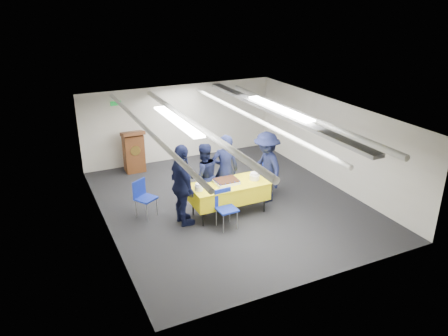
{
  "coord_description": "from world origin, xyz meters",
  "views": [
    {
      "loc": [
        -4.3,
        -8.73,
        4.9
      ],
      "look_at": [
        -0.26,
        -0.2,
        1.05
      ],
      "focal_mm": 35.0,
      "sensor_mm": 36.0,
      "label": 1
    }
  ],
  "objects_px": {
    "sailor_d": "(266,167)",
    "sailor_b": "(204,176)",
    "sheet_cake": "(226,181)",
    "chair_near": "(225,204)",
    "sailor_c": "(182,186)",
    "chair_left": "(143,194)",
    "chair_right": "(266,172)",
    "serving_table": "(229,192)",
    "sailor_a": "(225,170)",
    "podium": "(134,151)"
  },
  "relations": [
    {
      "from": "sheet_cake",
      "to": "sailor_b",
      "type": "xyz_separation_m",
      "value": [
        -0.36,
        0.51,
        -0.0
      ]
    },
    {
      "from": "podium",
      "to": "sailor_d",
      "type": "height_order",
      "value": "sailor_d"
    },
    {
      "from": "sheet_cake",
      "to": "chair_near",
      "type": "xyz_separation_m",
      "value": [
        -0.3,
        -0.54,
        -0.28
      ]
    },
    {
      "from": "chair_right",
      "to": "sailor_a",
      "type": "bearing_deg",
      "value": -170.59
    },
    {
      "from": "podium",
      "to": "sailor_b",
      "type": "bearing_deg",
      "value": -72.65
    },
    {
      "from": "chair_near",
      "to": "chair_left",
      "type": "xyz_separation_m",
      "value": [
        -1.5,
        1.27,
        0.0
      ]
    },
    {
      "from": "chair_left",
      "to": "sailor_c",
      "type": "bearing_deg",
      "value": -47.8
    },
    {
      "from": "sailor_d",
      "to": "sailor_b",
      "type": "bearing_deg",
      "value": -99.74
    },
    {
      "from": "sailor_c",
      "to": "chair_near",
      "type": "bearing_deg",
      "value": -123.4
    },
    {
      "from": "serving_table",
      "to": "sailor_d",
      "type": "xyz_separation_m",
      "value": [
        1.14,
        0.25,
        0.33
      ]
    },
    {
      "from": "chair_left",
      "to": "sailor_d",
      "type": "height_order",
      "value": "sailor_d"
    },
    {
      "from": "sheet_cake",
      "to": "chair_right",
      "type": "distance_m",
      "value": 1.62
    },
    {
      "from": "chair_near",
      "to": "sailor_d",
      "type": "bearing_deg",
      "value": 26.8
    },
    {
      "from": "podium",
      "to": "chair_right",
      "type": "xyz_separation_m",
      "value": [
        2.74,
        -2.82,
        -0.08
      ]
    },
    {
      "from": "chair_near",
      "to": "chair_right",
      "type": "bearing_deg",
      "value": 34.55
    },
    {
      "from": "sheet_cake",
      "to": "sailor_d",
      "type": "relative_size",
      "value": 0.31
    },
    {
      "from": "sailor_b",
      "to": "sailor_a",
      "type": "bearing_deg",
      "value": 175.82
    },
    {
      "from": "sailor_c",
      "to": "sailor_d",
      "type": "height_order",
      "value": "sailor_c"
    },
    {
      "from": "sailor_b",
      "to": "chair_near",
      "type": "bearing_deg",
      "value": 94.73
    },
    {
      "from": "sailor_b",
      "to": "serving_table",
      "type": "bearing_deg",
      "value": 127.24
    },
    {
      "from": "sailor_a",
      "to": "chair_left",
      "type": "bearing_deg",
      "value": 8.51
    },
    {
      "from": "sailor_d",
      "to": "sailor_a",
      "type": "bearing_deg",
      "value": -102.65
    },
    {
      "from": "podium",
      "to": "sailor_b",
      "type": "xyz_separation_m",
      "value": [
        0.93,
        -2.98,
        0.2
      ]
    },
    {
      "from": "chair_left",
      "to": "sailor_d",
      "type": "distance_m",
      "value": 3.04
    },
    {
      "from": "chair_near",
      "to": "sailor_a",
      "type": "bearing_deg",
      "value": 64.18
    },
    {
      "from": "serving_table",
      "to": "sailor_c",
      "type": "bearing_deg",
      "value": 179.83
    },
    {
      "from": "sailor_a",
      "to": "sailor_b",
      "type": "bearing_deg",
      "value": 10.94
    },
    {
      "from": "serving_table",
      "to": "sailor_a",
      "type": "distance_m",
      "value": 0.62
    },
    {
      "from": "sheet_cake",
      "to": "podium",
      "type": "xyz_separation_m",
      "value": [
        -1.29,
        3.48,
        -0.2
      ]
    },
    {
      "from": "chair_near",
      "to": "sailor_c",
      "type": "relative_size",
      "value": 0.46
    },
    {
      "from": "podium",
      "to": "sailor_a",
      "type": "height_order",
      "value": "sailor_a"
    },
    {
      "from": "chair_right",
      "to": "sailor_b",
      "type": "bearing_deg",
      "value": -175.03
    },
    {
      "from": "podium",
      "to": "chair_left",
      "type": "relative_size",
      "value": 1.44
    },
    {
      "from": "chair_right",
      "to": "chair_left",
      "type": "distance_m",
      "value": 3.24
    },
    {
      "from": "chair_near",
      "to": "sheet_cake",
      "type": "bearing_deg",
      "value": 61.19
    },
    {
      "from": "chair_right",
      "to": "sailor_a",
      "type": "xyz_separation_m",
      "value": [
        -1.27,
        -0.21,
        0.36
      ]
    },
    {
      "from": "chair_near",
      "to": "sailor_b",
      "type": "xyz_separation_m",
      "value": [
        -0.06,
        1.05,
        0.28
      ]
    },
    {
      "from": "serving_table",
      "to": "chair_right",
      "type": "bearing_deg",
      "value": 26.82
    },
    {
      "from": "chair_left",
      "to": "sailor_b",
      "type": "relative_size",
      "value": 0.53
    },
    {
      "from": "serving_table",
      "to": "podium",
      "type": "distance_m",
      "value": 3.77
    },
    {
      "from": "chair_near",
      "to": "sailor_a",
      "type": "height_order",
      "value": "sailor_a"
    },
    {
      "from": "sailor_b",
      "to": "podium",
      "type": "bearing_deg",
      "value": -71.3
    },
    {
      "from": "chair_left",
      "to": "chair_near",
      "type": "bearing_deg",
      "value": -40.31
    },
    {
      "from": "sailor_a",
      "to": "sailor_c",
      "type": "bearing_deg",
      "value": 37.82
    },
    {
      "from": "podium",
      "to": "sheet_cake",
      "type": "bearing_deg",
      "value": -69.73
    },
    {
      "from": "chair_near",
      "to": "sailor_d",
      "type": "distance_m",
      "value": 1.69
    },
    {
      "from": "chair_left",
      "to": "sailor_b",
      "type": "distance_m",
      "value": 1.48
    },
    {
      "from": "sailor_d",
      "to": "chair_right",
      "type": "bearing_deg",
      "value": 150.71
    },
    {
      "from": "chair_left",
      "to": "sailor_c",
      "type": "xyz_separation_m",
      "value": [
        0.7,
        -0.77,
        0.41
      ]
    },
    {
      "from": "serving_table",
      "to": "chair_near",
      "type": "relative_size",
      "value": 2.08
    }
  ]
}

